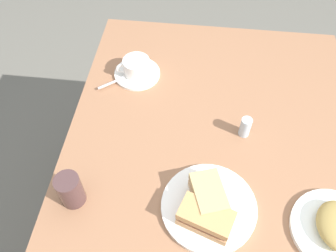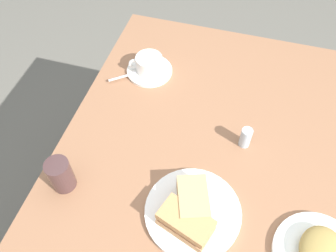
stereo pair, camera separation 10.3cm
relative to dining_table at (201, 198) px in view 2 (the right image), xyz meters
The scene contains 9 objects.
dining_table is the anchor object (origin of this frame).
sandwich_plate 0.17m from the dining_table, ahead, with size 0.25×0.25×0.01m, color white.
sandwich_front 0.20m from the dining_table, ahead, with size 0.13×0.11×0.06m.
sandwich_back 0.23m from the dining_table, ahead, with size 0.11×0.15×0.06m.
coffee_saucer 0.46m from the dining_table, 142.41° to the right, with size 0.16×0.16×0.01m, color white.
coffee_cup 0.48m from the dining_table, 142.24° to the right, with size 0.09×0.11×0.05m.
spoon 0.47m from the dining_table, 132.23° to the right, with size 0.07×0.08×0.01m.
salt_shaker 0.23m from the dining_table, 148.49° to the left, with size 0.03×0.03×0.07m, color silver.
drinking_glass 0.42m from the dining_table, 71.20° to the right, with size 0.06×0.06×0.10m, color #472F2E.
Camera 2 is at (0.47, 0.03, 1.62)m, focal length 37.40 mm.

